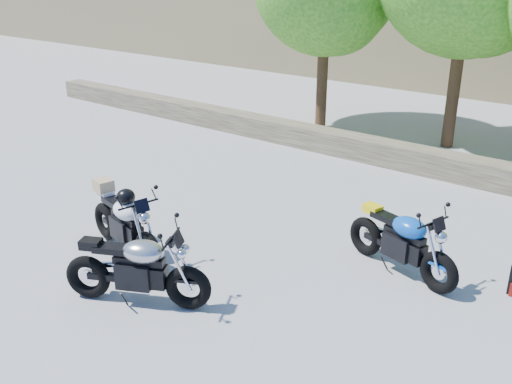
# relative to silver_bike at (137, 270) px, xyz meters

# --- Properties ---
(ground) EXTENTS (90.00, 90.00, 0.00)m
(ground) POSITION_rel_silver_bike_xyz_m (-0.23, 1.46, -0.48)
(ground) COLOR #929398
(ground) RESTS_ON ground
(stone_wall) EXTENTS (22.00, 0.55, 0.50)m
(stone_wall) POSITION_rel_silver_bike_xyz_m (-0.23, 6.96, -0.23)
(stone_wall) COLOR #443B2D
(stone_wall) RESTS_ON ground
(silver_bike) EXTENTS (1.80, 1.01, 0.98)m
(silver_bike) POSITION_rel_silver_bike_xyz_m (0.00, 0.00, 0.00)
(silver_bike) COLOR black
(silver_bike) RESTS_ON ground
(white_bike) EXTENTS (1.92, 0.68, 1.07)m
(white_bike) POSITION_rel_silver_bike_xyz_m (-1.19, 0.78, 0.05)
(white_bike) COLOR black
(white_bike) RESTS_ON ground
(blue_bike) EXTENTS (1.87, 0.76, 0.96)m
(blue_bike) POSITION_rel_silver_bike_xyz_m (2.28, 2.79, -0.01)
(blue_bike) COLOR black
(blue_bike) RESTS_ON ground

